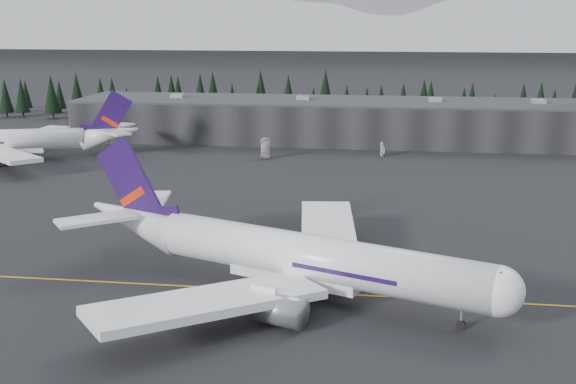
# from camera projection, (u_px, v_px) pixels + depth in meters

# --- Properties ---
(ground) EXTENTS (1400.00, 1400.00, 0.00)m
(ground) POSITION_uv_depth(u_px,v_px,m) (269.00, 285.00, 103.88)
(ground) COLOR black
(ground) RESTS_ON ground
(taxiline) EXTENTS (400.00, 0.40, 0.02)m
(taxiline) POSITION_uv_depth(u_px,v_px,m) (266.00, 290.00, 101.96)
(taxiline) COLOR gold
(taxiline) RESTS_ON ground
(terminal) EXTENTS (160.00, 30.00, 12.60)m
(terminal) POSITION_uv_depth(u_px,v_px,m) (335.00, 120.00, 222.61)
(terminal) COLOR black
(terminal) RESTS_ON ground
(treeline) EXTENTS (360.00, 20.00, 15.00)m
(treeline) POSITION_uv_depth(u_px,v_px,m) (343.00, 103.00, 257.91)
(treeline) COLOR black
(treeline) RESTS_ON ground
(mountain_ridge) EXTENTS (4400.00, 900.00, 420.00)m
(mountain_ridge) POSITION_uv_depth(u_px,v_px,m) (380.00, 42.00, 1065.67)
(mountain_ridge) COLOR white
(mountain_ridge) RESTS_ON ground
(jet_main) EXTENTS (65.62, 58.56, 20.01)m
(jet_main) POSITION_uv_depth(u_px,v_px,m) (279.00, 253.00, 100.47)
(jet_main) COLOR white
(jet_main) RESTS_ON ground
(jet_parked) EXTENTS (60.88, 55.05, 18.34)m
(jet_parked) POSITION_uv_depth(u_px,v_px,m) (20.00, 140.00, 193.58)
(jet_parked) COLOR white
(jet_parked) RESTS_ON ground
(gse_vehicle_a) EXTENTS (3.05, 5.95, 1.61)m
(gse_vehicle_a) POSITION_uv_depth(u_px,v_px,m) (266.00, 156.00, 195.55)
(gse_vehicle_a) COLOR silver
(gse_vehicle_a) RESTS_ON ground
(gse_vehicle_b) EXTENTS (4.21, 1.89, 1.41)m
(gse_vehicle_b) POSITION_uv_depth(u_px,v_px,m) (383.00, 154.00, 198.56)
(gse_vehicle_b) COLOR white
(gse_vehicle_b) RESTS_ON ground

